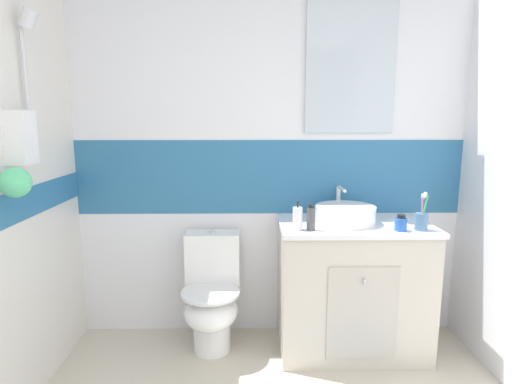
# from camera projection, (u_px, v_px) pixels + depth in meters

# --- Properties ---
(wall_back_tiled) EXTENTS (3.20, 0.20, 2.50)m
(wall_back_tiled) POSITION_uv_depth(u_px,v_px,m) (271.00, 152.00, 2.85)
(wall_back_tiled) COLOR white
(wall_back_tiled) RESTS_ON ground_plane
(vanity_cabinet) EXTENTS (0.94, 0.56, 0.85)m
(vanity_cabinet) POSITION_uv_depth(u_px,v_px,m) (352.00, 286.00, 2.69)
(vanity_cabinet) COLOR beige
(vanity_cabinet) RESTS_ON ground_plane
(sink_basin) EXTENTS (0.37, 0.42, 0.20)m
(sink_basin) POSITION_uv_depth(u_px,v_px,m) (345.00, 214.00, 2.61)
(sink_basin) COLOR white
(sink_basin) RESTS_ON vanity_cabinet
(toilet) EXTENTS (0.37, 0.50, 0.76)m
(toilet) POSITION_uv_depth(u_px,v_px,m) (212.00, 296.00, 2.71)
(toilet) COLOR white
(toilet) RESTS_ON ground_plane
(toothbrush_cup) EXTENTS (0.07, 0.07, 0.23)m
(toothbrush_cup) POSITION_uv_depth(u_px,v_px,m) (421.00, 220.00, 2.43)
(toothbrush_cup) COLOR #4C7299
(toothbrush_cup) RESTS_ON vanity_cabinet
(soap_dispenser) EXTENTS (0.06, 0.06, 0.18)m
(soap_dispenser) POSITION_uv_depth(u_px,v_px,m) (297.00, 218.00, 2.43)
(soap_dispenser) COLOR white
(soap_dispenser) RESTS_ON vanity_cabinet
(hair_gel_jar) EXTENTS (0.07, 0.07, 0.10)m
(hair_gel_jar) POSITION_uv_depth(u_px,v_px,m) (401.00, 223.00, 2.42)
(hair_gel_jar) COLOR #2659B2
(hair_gel_jar) RESTS_ON vanity_cabinet
(deodorant_spray_can) EXTENTS (0.05, 0.05, 0.15)m
(deodorant_spray_can) POSITION_uv_depth(u_px,v_px,m) (311.00, 218.00, 2.43)
(deodorant_spray_can) COLOR #4C4C51
(deodorant_spray_can) RESTS_ON vanity_cabinet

